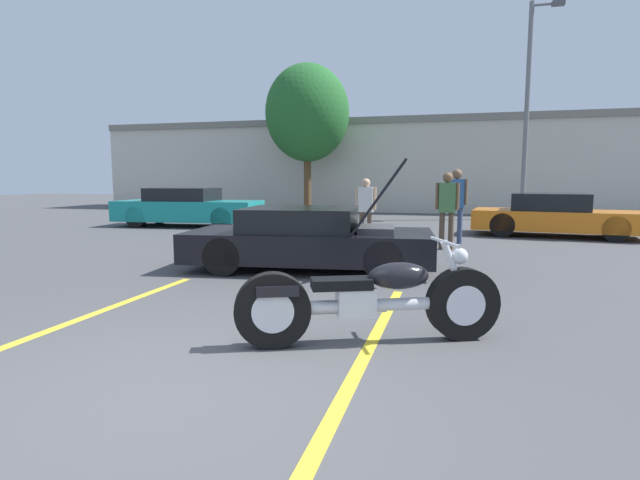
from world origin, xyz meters
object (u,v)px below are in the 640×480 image
Objects in this scene: light_pole at (529,103)px; tree_background at (307,113)px; motorcycle at (370,300)px; spectator_midground at (456,199)px; show_car_hood_open at (311,239)px; spectator_near_motorcycle at (447,204)px; parked_car_left_row at (188,208)px; spectator_by_show_car at (366,205)px; parked_car_right_row at (555,216)px.

tree_background is (-8.99, 0.63, -0.02)m from light_pole.
light_pole is at bearing -4.03° from tree_background.
spectator_midground reaches higher than motorcycle.
show_car_hood_open reaches higher than spectator_near_motorcycle.
tree_background is 2.68× the size of motorcycle.
spectator_midground is (0.78, 7.95, 0.66)m from motorcycle.
spectator_by_show_car is (6.48, -2.75, 0.32)m from parked_car_left_row.
light_pole reaches higher than spectator_midground.
parked_car_left_row is at bearing 158.34° from spectator_near_motorcycle.
spectator_near_motorcycle is (6.24, -9.98, -3.40)m from tree_background.
parked_car_right_row is 2.63× the size of spectator_near_motorcycle.
parked_car_right_row is 2.85× the size of spectator_by_show_car.
light_pole is 7.11m from parked_car_right_row.
spectator_by_show_car is at bearing -118.24° from light_pole.
spectator_near_motorcycle is (8.42, -3.34, 0.41)m from parked_car_left_row.
tree_background is 3.63× the size of spectator_midground.
spectator_by_show_car is at bearing -65.39° from tree_background.
motorcycle is at bearing -72.23° from show_car_hood_open.
show_car_hood_open is 3.79m from spectator_by_show_car.
show_car_hood_open is at bearing -125.42° from spectator_near_motorcycle.
light_pole reaches higher than motorcycle.
motorcycle is 12.86m from parked_car_left_row.
spectator_by_show_car reaches higher than parked_car_left_row.
spectator_midground is at bearing 13.37° from spectator_by_show_car.
show_car_hood_open is (-1.66, 3.69, 0.11)m from motorcycle.
tree_background is 1.49× the size of show_car_hood_open.
motorcycle is 1.54× the size of spectator_by_show_car.
motorcycle is at bearing -79.63° from spectator_by_show_car.
spectator_midground is at bearing 61.73° from motorcycle.
parked_car_left_row is at bearing -151.78° from light_pole.
motorcycle is at bearing -95.59° from spectator_midground.
show_car_hood_open is 2.56× the size of spectator_near_motorcycle.
spectator_midground is at bearing -19.10° from parked_car_left_row.
tree_background is 1.45× the size of parked_car_right_row.
show_car_hood_open is (-5.00, -12.50, -3.91)m from light_pole.
show_car_hood_open is at bearing -51.01° from parked_car_left_row.
motorcycle is (-3.34, -16.19, -4.02)m from light_pole.
show_car_hood_open is 8.97m from parked_car_left_row.
parked_car_left_row is 2.68× the size of spectator_midground.
parked_car_right_row is 0.93× the size of parked_car_left_row.
tree_background reaches higher than parked_car_right_row.
tree_background is 4.14× the size of spectator_by_show_car.
spectator_near_motorcycle is 0.95× the size of spectator_midground.
parked_car_right_row is (9.06, -6.59, -3.87)m from tree_background.
show_car_hood_open is at bearing -111.81° from light_pole.
parked_car_right_row is at bearing -4.33° from parked_car_left_row.
tree_background reaches higher than motorcycle.
show_car_hood_open is (3.99, -13.13, -3.89)m from tree_background.
parked_car_left_row is at bearing -108.20° from tree_background.
parked_car_right_row is at bearing 41.03° from spectator_midground.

